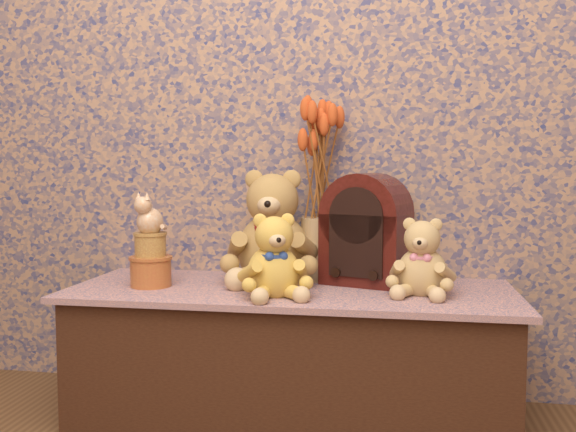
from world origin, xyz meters
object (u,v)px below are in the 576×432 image
(cathedral_radio, at_px, (367,229))
(cat_figurine, at_px, (150,212))
(teddy_medium, at_px, (274,252))
(biscuit_tin_lower, at_px, (151,272))
(teddy_small, at_px, (422,253))
(ceramic_vase, at_px, (320,249))
(teddy_large, at_px, (273,222))

(cathedral_radio, height_order, cat_figurine, cathedral_radio)
(teddy_medium, height_order, biscuit_tin_lower, teddy_medium)
(cathedral_radio, bearing_deg, cat_figurine, -147.68)
(cathedral_radio, xyz_separation_m, cat_figurine, (-0.70, -0.18, 0.06))
(teddy_small, xyz_separation_m, cat_figurine, (-0.88, -0.02, 0.12))
(cathedral_radio, height_order, ceramic_vase, cathedral_radio)
(teddy_medium, distance_m, teddy_small, 0.46)
(teddy_medium, relative_size, biscuit_tin_lower, 2.04)
(teddy_large, relative_size, teddy_medium, 1.51)
(teddy_small, height_order, cathedral_radio, cathedral_radio)
(teddy_medium, bearing_deg, biscuit_tin_lower, 148.30)
(teddy_small, xyz_separation_m, cathedral_radio, (-0.18, 0.15, 0.06))
(teddy_large, bearing_deg, cat_figurine, -159.45)
(cathedral_radio, bearing_deg, biscuit_tin_lower, -147.68)
(teddy_large, height_order, cathedral_radio, teddy_large)
(teddy_medium, bearing_deg, ceramic_vase, 48.36)
(teddy_large, bearing_deg, teddy_small, -17.97)
(teddy_small, distance_m, biscuit_tin_lower, 0.88)
(teddy_large, distance_m, cat_figurine, 0.42)
(biscuit_tin_lower, xyz_separation_m, cat_figurine, (0.00, 0.00, 0.20))
(biscuit_tin_lower, bearing_deg, teddy_small, 1.61)
(teddy_medium, height_order, teddy_small, teddy_medium)
(teddy_large, xyz_separation_m, teddy_small, (0.50, -0.14, -0.08))
(cat_figurine, bearing_deg, cathedral_radio, 32.11)
(teddy_small, bearing_deg, cat_figurine, -168.99)
(teddy_large, bearing_deg, teddy_medium, -81.23)
(teddy_medium, height_order, cat_figurine, cat_figurine)
(teddy_small, height_order, biscuit_tin_lower, teddy_small)
(teddy_large, xyz_separation_m, biscuit_tin_lower, (-0.38, -0.16, -0.16))
(cathedral_radio, distance_m, biscuit_tin_lower, 0.74)
(cat_figurine, bearing_deg, biscuit_tin_lower, -162.08)
(cathedral_radio, relative_size, biscuit_tin_lower, 2.79)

